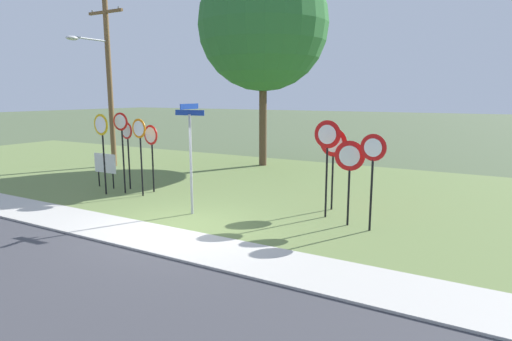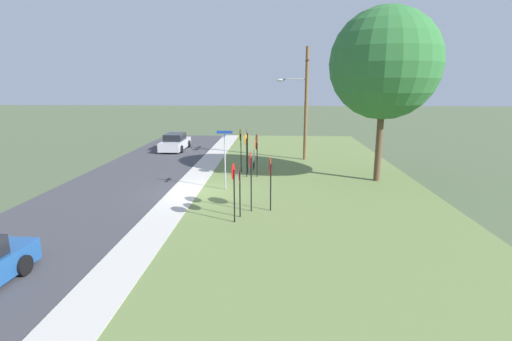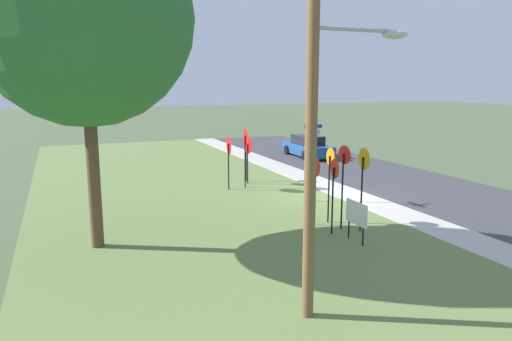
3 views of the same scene
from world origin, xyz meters
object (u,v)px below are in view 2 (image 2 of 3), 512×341
stop_sign_far_right (240,141)px  yield_sign_near_left (250,166)px  yield_sign_far_left (233,179)px  stop_sign_far_center (257,146)px  street_name_post (225,155)px  utility_pole (304,100)px  notice_board (254,157)px  yield_sign_near_right (239,179)px  stop_sign_near_right (257,149)px  yield_sign_far_right (270,170)px  stop_sign_near_left (247,143)px  oak_tree_left (385,64)px  parked_hatchback_near (175,142)px  stop_sign_far_left (246,146)px

stop_sign_far_right → yield_sign_near_left: stop_sign_far_right is taller
yield_sign_far_left → stop_sign_far_center: bearing=-176.7°
street_name_post → utility_pole: size_ratio=0.39×
stop_sign_far_right → notice_board: size_ratio=2.19×
notice_board → yield_sign_near_right: bearing=0.4°
yield_sign_near_right → notice_board: 9.16m
stop_sign_near_right → yield_sign_near_left: (6.32, 0.03, 0.32)m
stop_sign_near_right → yield_sign_far_right: size_ratio=0.97×
stop_sign_near_left → street_name_post: 3.75m
stop_sign_far_right → yield_sign_far_right: stop_sign_far_right is taller
utility_pole → yield_sign_near_left: bearing=-14.7°
stop_sign_near_left → stop_sign_far_right: 0.63m
yield_sign_near_left → yield_sign_far_right: bearing=101.2°
stop_sign_far_center → yield_sign_near_right: size_ratio=1.09×
yield_sign_far_right → oak_tree_left: 9.54m
stop_sign_near_right → parked_hatchback_near: (-9.44, -7.36, -1.09)m
yield_sign_near_left → street_name_post: size_ratio=0.86×
stop_sign_near_right → oak_tree_left: 8.48m
yield_sign_far_right → utility_pole: size_ratio=0.30×
stop_sign_far_left → utility_pole: utility_pole is taller
stop_sign_near_left → notice_board: stop_sign_near_left is taller
utility_pole → stop_sign_near_right: bearing=-29.4°
yield_sign_near_right → oak_tree_left: bearing=123.9°
stop_sign_far_right → stop_sign_near_left: bearing=49.9°
yield_sign_near_right → yield_sign_far_left: yield_sign_far_left is taller
utility_pole → parked_hatchback_near: size_ratio=1.76×
street_name_post → notice_board: (-4.93, 1.23, -1.01)m
yield_sign_near_right → oak_tree_left: 10.97m
stop_sign_far_left → yield_sign_near_left: size_ratio=0.96×
utility_pole → parked_hatchback_near: 11.80m
stop_sign_far_left → street_name_post: (2.81, -0.90, -0.01)m
stop_sign_near_left → yield_sign_far_right: 7.10m
oak_tree_left → stop_sign_far_right: bearing=-102.3°
stop_sign_near_left → utility_pole: utility_pole is taller
stop_sign_near_right → yield_sign_far_left: size_ratio=0.97×
stop_sign_far_left → street_name_post: size_ratio=0.83×
stop_sign_near_left → yield_sign_far_right: bearing=7.7°
stop_sign_near_left → yield_sign_near_left: 7.10m
yield_sign_far_left → yield_sign_far_right: 2.08m
stop_sign_near_right → stop_sign_far_left: (0.08, -0.61, 0.16)m
yield_sign_near_left → notice_board: (-8.36, -0.31, -1.18)m
yield_sign_near_right → street_name_post: (-4.20, -1.11, 0.20)m
stop_sign_far_left → yield_sign_near_right: bearing=7.3°
stop_sign_far_center → yield_sign_near_right: stop_sign_far_center is taller
stop_sign_far_center → yield_sign_far_right: same height
stop_sign_near_right → oak_tree_left: bearing=92.8°
stop_sign_near_right → street_name_post: (2.89, -1.51, 0.15)m
stop_sign_far_left → utility_pole: size_ratio=0.32×
yield_sign_near_left → stop_sign_far_right: bearing=-168.8°
parked_hatchback_near → stop_sign_far_left: bearing=35.1°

